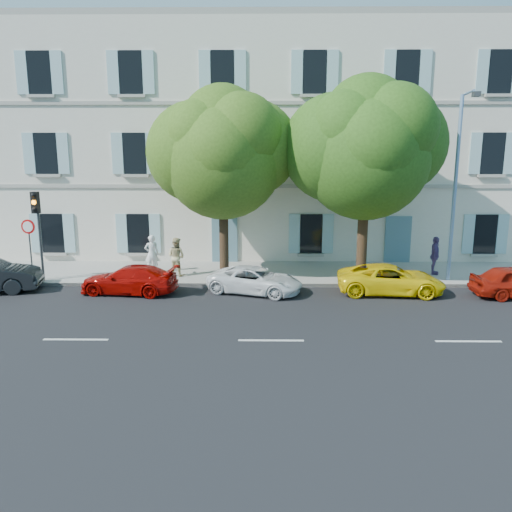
{
  "coord_description": "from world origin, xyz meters",
  "views": [
    {
      "loc": [
        -0.28,
        -18.39,
        5.61
      ],
      "look_at": [
        -0.54,
        2.0,
        1.4
      ],
      "focal_mm": 35.0,
      "sensor_mm": 36.0,
      "label": 1
    }
  ],
  "objects_px": {
    "car_yellow_supercar": "(391,279)",
    "traffic_light": "(37,217)",
    "tree_left": "(223,159)",
    "road_sign": "(29,237)",
    "pedestrian_b": "(176,257)",
    "pedestrian_c": "(435,256)",
    "car_red_coupe": "(129,280)",
    "street_lamp": "(457,178)",
    "car_white_coupe": "(255,280)",
    "tree_right": "(366,156)",
    "pedestrian_a": "(152,254)"
  },
  "relations": [
    {
      "from": "car_white_coupe",
      "to": "traffic_light",
      "type": "distance_m",
      "value": 9.67
    },
    {
      "from": "street_lamp",
      "to": "road_sign",
      "type": "bearing_deg",
      "value": -179.46
    },
    {
      "from": "road_sign",
      "to": "pedestrian_c",
      "type": "bearing_deg",
      "value": 4.34
    },
    {
      "from": "car_red_coupe",
      "to": "car_white_coupe",
      "type": "distance_m",
      "value": 5.14
    },
    {
      "from": "road_sign",
      "to": "tree_right",
      "type": "bearing_deg",
      "value": 1.1
    },
    {
      "from": "car_red_coupe",
      "to": "car_white_coupe",
      "type": "height_order",
      "value": "car_red_coupe"
    },
    {
      "from": "street_lamp",
      "to": "pedestrian_c",
      "type": "height_order",
      "value": "street_lamp"
    },
    {
      "from": "car_white_coupe",
      "to": "tree_left",
      "type": "bearing_deg",
      "value": 52.14
    },
    {
      "from": "tree_right",
      "to": "pedestrian_b",
      "type": "xyz_separation_m",
      "value": [
        -8.22,
        0.71,
        -4.48
      ]
    },
    {
      "from": "pedestrian_b",
      "to": "traffic_light",
      "type": "bearing_deg",
      "value": 37.74
    },
    {
      "from": "car_yellow_supercar",
      "to": "traffic_light",
      "type": "distance_m",
      "value": 15.02
    },
    {
      "from": "car_yellow_supercar",
      "to": "pedestrian_b",
      "type": "relative_size",
      "value": 2.44
    },
    {
      "from": "tree_left",
      "to": "traffic_light",
      "type": "height_order",
      "value": "tree_left"
    },
    {
      "from": "car_yellow_supercar",
      "to": "tree_left",
      "type": "distance_m",
      "value": 8.68
    },
    {
      "from": "traffic_light",
      "to": "car_white_coupe",
      "type": "bearing_deg",
      "value": -7.45
    },
    {
      "from": "car_red_coupe",
      "to": "pedestrian_c",
      "type": "bearing_deg",
      "value": 109.46
    },
    {
      "from": "car_red_coupe",
      "to": "traffic_light",
      "type": "bearing_deg",
      "value": -100.21
    },
    {
      "from": "tree_right",
      "to": "pedestrian_c",
      "type": "xyz_separation_m",
      "value": [
        3.57,
        1.09,
        -4.48
      ]
    },
    {
      "from": "car_red_coupe",
      "to": "pedestrian_a",
      "type": "xyz_separation_m",
      "value": [
        0.29,
        2.98,
        0.46
      ]
    },
    {
      "from": "car_yellow_supercar",
      "to": "tree_left",
      "type": "relative_size",
      "value": 0.53
    },
    {
      "from": "tree_right",
      "to": "traffic_light",
      "type": "relative_size",
      "value": 2.15
    },
    {
      "from": "tree_left",
      "to": "road_sign",
      "type": "height_order",
      "value": "tree_left"
    },
    {
      "from": "car_white_coupe",
      "to": "pedestrian_c",
      "type": "distance_m",
      "value": 8.63
    },
    {
      "from": "road_sign",
      "to": "pedestrian_b",
      "type": "xyz_separation_m",
      "value": [
        6.15,
        0.99,
        -1.06
      ]
    },
    {
      "from": "car_yellow_supercar",
      "to": "street_lamp",
      "type": "height_order",
      "value": "street_lamp"
    },
    {
      "from": "tree_right",
      "to": "street_lamp",
      "type": "xyz_separation_m",
      "value": [
        3.84,
        -0.1,
        -0.9
      ]
    },
    {
      "from": "car_yellow_supercar",
      "to": "pedestrian_a",
      "type": "distance_m",
      "value": 10.75
    },
    {
      "from": "road_sign",
      "to": "car_white_coupe",
      "type": "bearing_deg",
      "value": -7.8
    },
    {
      "from": "street_lamp",
      "to": "car_yellow_supercar",
      "type": "bearing_deg",
      "value": -152.44
    },
    {
      "from": "tree_left",
      "to": "pedestrian_c",
      "type": "bearing_deg",
      "value": 3.41
    },
    {
      "from": "car_white_coupe",
      "to": "pedestrian_b",
      "type": "bearing_deg",
      "value": 75.58
    },
    {
      "from": "road_sign",
      "to": "car_yellow_supercar",
      "type": "bearing_deg",
      "value": -5.13
    },
    {
      "from": "car_yellow_supercar",
      "to": "street_lamp",
      "type": "distance_m",
      "value": 5.22
    },
    {
      "from": "tree_left",
      "to": "traffic_light",
      "type": "bearing_deg",
      "value": -173.37
    },
    {
      "from": "tree_right",
      "to": "pedestrian_c",
      "type": "relative_size",
      "value": 4.77
    },
    {
      "from": "pedestrian_a",
      "to": "road_sign",
      "type": "bearing_deg",
      "value": -2.56
    },
    {
      "from": "tree_left",
      "to": "traffic_light",
      "type": "distance_m",
      "value": 8.27
    },
    {
      "from": "tree_left",
      "to": "street_lamp",
      "type": "bearing_deg",
      "value": -3.57
    },
    {
      "from": "car_white_coupe",
      "to": "pedestrian_a",
      "type": "distance_m",
      "value": 5.65
    },
    {
      "from": "tree_right",
      "to": "pedestrian_a",
      "type": "relative_size",
      "value": 4.71
    },
    {
      "from": "car_red_coupe",
      "to": "road_sign",
      "type": "height_order",
      "value": "road_sign"
    },
    {
      "from": "tree_left",
      "to": "pedestrian_a",
      "type": "distance_m",
      "value": 5.56
    },
    {
      "from": "car_red_coupe",
      "to": "street_lamp",
      "type": "xyz_separation_m",
      "value": [
        13.59,
        1.62,
        4.04
      ]
    },
    {
      "from": "tree_left",
      "to": "pedestrian_c",
      "type": "distance_m",
      "value": 10.55
    },
    {
      "from": "car_yellow_supercar",
      "to": "road_sign",
      "type": "relative_size",
      "value": 1.59
    },
    {
      "from": "car_red_coupe",
      "to": "car_yellow_supercar",
      "type": "xyz_separation_m",
      "value": [
        10.64,
        0.08,
        0.02
      ]
    },
    {
      "from": "tree_right",
      "to": "traffic_light",
      "type": "height_order",
      "value": "tree_right"
    },
    {
      "from": "traffic_light",
      "to": "street_lamp",
      "type": "relative_size",
      "value": 0.49
    },
    {
      "from": "road_sign",
      "to": "pedestrian_b",
      "type": "bearing_deg",
      "value": 9.11
    },
    {
      "from": "car_yellow_supercar",
      "to": "road_sign",
      "type": "bearing_deg",
      "value": 89.17
    }
  ]
}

